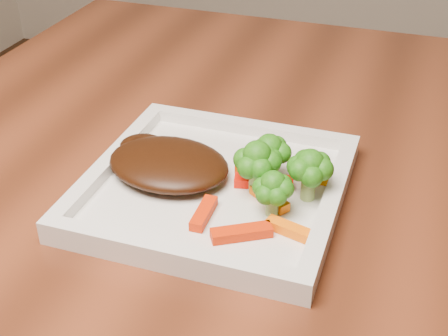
% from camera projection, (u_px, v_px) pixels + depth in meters
% --- Properties ---
extents(plate, '(0.27, 0.27, 0.01)m').
position_uv_depth(plate, '(215.00, 190.00, 0.68)').
color(plate, white).
rests_on(plate, dining_table).
extents(steak, '(0.15, 0.12, 0.03)m').
position_uv_depth(steak, '(169.00, 164.00, 0.69)').
color(steak, '#321507').
rests_on(steak, plate).
extents(broccoli_0, '(0.06, 0.06, 0.07)m').
position_uv_depth(broccoli_0, '(269.00, 153.00, 0.67)').
color(broccoli_0, '#166210').
rests_on(broccoli_0, plate).
extents(broccoli_1, '(0.06, 0.06, 0.06)m').
position_uv_depth(broccoli_1, '(309.00, 172.00, 0.64)').
color(broccoli_1, '#216510').
rests_on(broccoli_1, plate).
extents(broccoli_2, '(0.06, 0.06, 0.06)m').
position_uv_depth(broccoli_2, '(273.00, 190.00, 0.62)').
color(broccoli_2, '#1D6410').
rests_on(broccoli_2, plate).
extents(broccoli_3, '(0.07, 0.07, 0.06)m').
position_uv_depth(broccoli_3, '(257.00, 167.00, 0.65)').
color(broccoli_3, '#246611').
rests_on(broccoli_3, plate).
extents(carrot_0, '(0.06, 0.04, 0.01)m').
position_uv_depth(carrot_0, '(241.00, 233.00, 0.60)').
color(carrot_0, red).
rests_on(carrot_0, plate).
extents(carrot_1, '(0.05, 0.03, 0.01)m').
position_uv_depth(carrot_1, '(290.00, 229.00, 0.60)').
color(carrot_1, '#FF6804').
rests_on(carrot_1, plate).
extents(carrot_2, '(0.02, 0.05, 0.01)m').
position_uv_depth(carrot_2, '(204.00, 213.00, 0.63)').
color(carrot_2, red).
rests_on(carrot_2, plate).
extents(carrot_3, '(0.05, 0.02, 0.01)m').
position_uv_depth(carrot_3, '(321.00, 178.00, 0.68)').
color(carrot_3, orange).
rests_on(carrot_3, plate).
extents(carrot_4, '(0.03, 0.06, 0.01)m').
position_uv_depth(carrot_4, '(253.00, 160.00, 0.71)').
color(carrot_4, '#D03C03').
rests_on(carrot_4, plate).
extents(carrot_5, '(0.05, 0.04, 0.01)m').
position_uv_depth(carrot_5, '(269.00, 198.00, 0.65)').
color(carrot_5, '#FF6D04').
rests_on(carrot_5, plate).
extents(carrot_6, '(0.07, 0.03, 0.01)m').
position_uv_depth(carrot_6, '(264.00, 182.00, 0.67)').
color(carrot_6, '#F01303').
rests_on(carrot_6, plate).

